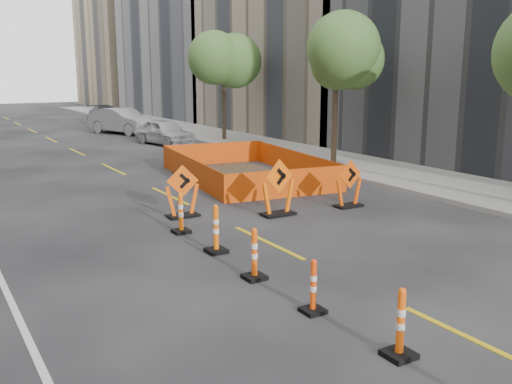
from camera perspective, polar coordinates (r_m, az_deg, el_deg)
ground_plane at (r=10.68m, az=12.84°, el=-10.35°), size 140.00×140.00×0.00m
sidewalk_right at (r=25.15m, az=8.81°, el=2.91°), size 4.00×90.00×0.15m
bld_right_c at (r=39.16m, az=7.04°, el=16.35°), size 12.00×16.00×14.00m
bld_right_d at (r=53.30m, az=-4.38°, el=18.48°), size 12.00×18.00×20.00m
bld_right_e at (r=69.98m, az=-11.41°, el=15.10°), size 12.00×14.00×16.00m
tree_r_b at (r=24.46m, az=8.04°, el=13.15°), size 2.80×2.80×5.95m
tree_r_c at (r=32.85m, az=-3.28°, el=12.94°), size 2.80×2.80×5.95m
channelizer_2 at (r=8.50m, az=14.26°, el=-12.57°), size 0.41×0.41×1.05m
channelizer_3 at (r=9.73m, az=5.76°, el=-9.35°), size 0.37×0.37×0.95m
channelizer_4 at (r=11.15m, az=-0.16°, el=-6.18°), size 0.41×0.41×1.05m
channelizer_5 at (r=12.77m, az=-4.02°, el=-3.69°), size 0.44×0.44×1.11m
channelizer_6 at (r=14.40m, az=-7.53°, el=-2.07°), size 0.41×0.41×1.05m
chevron_sign_left at (r=15.92m, az=-7.38°, el=0.09°), size 1.10×0.81×1.48m
chevron_sign_center at (r=15.97m, az=2.24°, el=0.46°), size 1.16×0.80×1.61m
chevron_sign_right at (r=17.20m, az=9.30°, el=0.83°), size 0.98×0.62×1.42m
safety_fence at (r=21.60m, az=-1.15°, el=2.59°), size 5.29×7.89×0.92m
parked_car_near at (r=31.94m, az=-9.15°, el=5.96°), size 2.46×4.38×1.41m
parked_car_mid at (r=38.05m, az=-13.22°, el=6.94°), size 3.60×5.27×1.65m
parked_car_far at (r=43.58m, az=-14.76°, el=7.35°), size 2.31×5.12×1.46m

